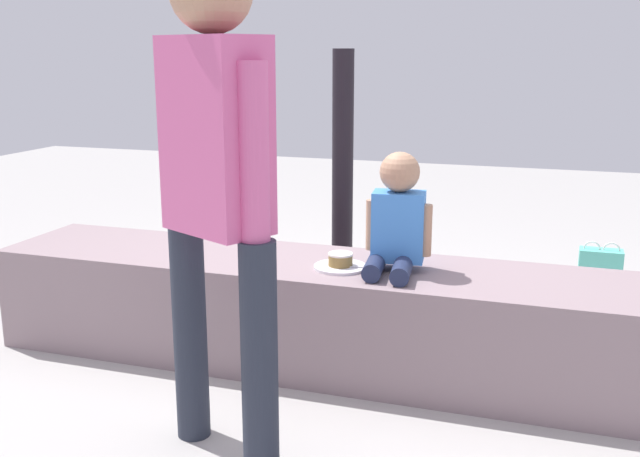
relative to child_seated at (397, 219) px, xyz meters
The scene contains 12 objects.
ground_plane 0.76m from the child_seated, behind, with size 12.00×12.00×0.00m, color #A4A19E.
concrete_ledge 0.56m from the child_seated, behind, with size 2.86×0.57×0.46m, color gray.
child_seated is the anchor object (origin of this frame).
adult_standing 0.94m from the child_seated, 116.68° to the right, with size 0.44×0.33×1.62m.
cake_plate 0.30m from the child_seated, 168.85° to the right, with size 0.22×0.22×0.07m.
gift_bag 1.64m from the child_seated, 56.48° to the left, with size 0.23×0.12×0.33m.
railing_post 0.91m from the child_seated, 120.65° to the left, with size 0.36×0.36×1.34m.
water_bottle_near_gift 1.56m from the child_seated, 132.97° to the left, with size 0.07×0.07×0.23m.
party_cup_red 0.90m from the child_seated, 103.60° to the left, with size 0.08×0.08×0.12m, color red.
cake_box_white 1.43m from the child_seated, 98.34° to the left, with size 0.30×0.29×0.13m, color white.
handbag_black_leather 1.59m from the child_seated, 155.86° to the left, with size 0.28×0.11×0.30m.
handbag_brown_canvas 0.83m from the child_seated, 58.04° to the left, with size 0.32×0.14×0.32m.
Camera 1 is at (0.95, -2.84, 1.33)m, focal length 41.17 mm.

